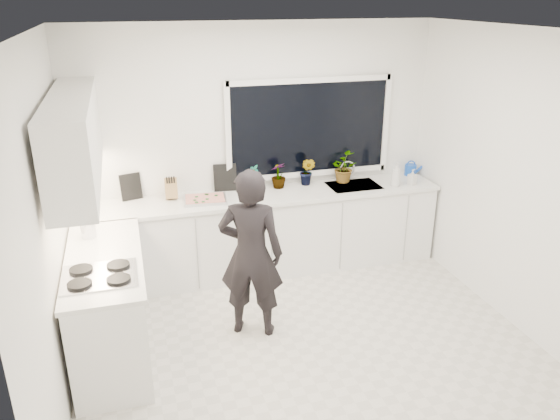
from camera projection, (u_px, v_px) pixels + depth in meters
name	position (u px, v px, depth m)	size (l,w,h in m)	color
floor	(306.00, 342.00, 4.98)	(4.00, 3.50, 0.02)	beige
wall_back	(257.00, 149.00, 6.05)	(4.00, 0.02, 2.70)	white
wall_left	(47.00, 231.00, 3.96)	(0.02, 3.50, 2.70)	white
wall_right	(516.00, 181.00, 5.00)	(0.02, 3.50, 2.70)	white
ceiling	(312.00, 29.00, 3.97)	(4.00, 3.50, 0.02)	white
window	(309.00, 128.00, 6.10)	(1.80, 0.02, 1.00)	black
base_cabinets_back	(265.00, 234.00, 6.11)	(3.92, 0.58, 0.88)	white
base_cabinets_left	(110.00, 307.00, 4.70)	(0.58, 1.60, 0.88)	white
countertop_back	(265.00, 196.00, 5.93)	(3.94, 0.62, 0.04)	silver
countertop_left	(103.00, 259.00, 4.53)	(0.62, 1.60, 0.04)	silver
upper_cabinets	(75.00, 138.00, 4.45)	(0.34, 2.10, 0.70)	white
sink	(353.00, 189.00, 6.22)	(0.58, 0.42, 0.14)	silver
faucet	(347.00, 171.00, 6.34)	(0.03, 0.03, 0.22)	silver
stovetop	(100.00, 275.00, 4.19)	(0.56, 0.48, 0.03)	black
person	(251.00, 254.00, 4.85)	(0.58, 0.38, 1.59)	black
pizza_tray	(205.00, 200.00, 5.73)	(0.44, 0.33, 0.03)	silver
pizza	(205.00, 198.00, 5.72)	(0.40, 0.29, 0.01)	red
watering_can	(410.00, 170.00, 6.53)	(0.14, 0.14, 0.13)	blue
paper_towel_roll	(85.00, 196.00, 5.50)	(0.11, 0.11, 0.26)	white
knife_block	(171.00, 189.00, 5.76)	(0.13, 0.10, 0.22)	#956145
utensil_crock	(88.00, 229.00, 4.86)	(0.13, 0.13, 0.16)	silver
picture_frame_large	(131.00, 187.00, 5.73)	(0.22, 0.02, 0.28)	black
picture_frame_small	(225.00, 177.00, 5.99)	(0.25, 0.02, 0.30)	black
herb_plants	(319.00, 170.00, 6.19)	(1.26, 0.31, 0.34)	#26662D
soap_bottles	(400.00, 175.00, 6.15)	(0.32, 0.11, 0.28)	#D8BF66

